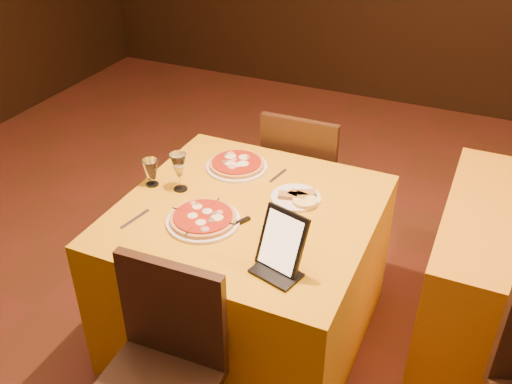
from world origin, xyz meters
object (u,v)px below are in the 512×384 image
at_px(chair_main_far, 308,178).
at_px(wine_glass, 179,172).
at_px(main_table, 248,273).
at_px(water_glass, 151,173).
at_px(tablet, 282,241).
at_px(pizza_near, 203,219).
at_px(pizza_far, 237,165).

distance_m(chair_main_far, wine_glass, 0.96).
distance_m(main_table, wine_glass, 0.59).
xyz_separation_m(water_glass, tablet, (0.77, -0.30, 0.06)).
distance_m(wine_glass, water_glass, 0.15).
bearing_deg(tablet, main_table, 148.35).
height_order(water_glass, tablet, tablet).
xyz_separation_m(chair_main_far, pizza_near, (-0.13, -0.99, 0.31)).
distance_m(main_table, pizza_far, 0.53).
bearing_deg(water_glass, wine_glass, 7.62).
relative_size(main_table, tablet, 4.51).
xyz_separation_m(chair_main_far, water_glass, (-0.49, -0.82, 0.36)).
relative_size(pizza_far, wine_glass, 1.59).
xyz_separation_m(main_table, water_glass, (-0.49, -0.00, 0.44)).
bearing_deg(pizza_far, chair_main_far, 69.09).
bearing_deg(pizza_far, water_glass, -133.89).
relative_size(pizza_near, tablet, 1.29).
xyz_separation_m(chair_main_far, pizza_far, (-0.20, -0.52, 0.31)).
relative_size(wine_glass, tablet, 0.78).
bearing_deg(pizza_near, water_glass, 155.08).
height_order(chair_main_far, pizza_near, chair_main_far).
height_order(pizza_near, tablet, tablet).
relative_size(main_table, pizza_far, 3.64).
bearing_deg(chair_main_far, tablet, 103.30).
bearing_deg(pizza_near, tablet, -17.82).
bearing_deg(pizza_near, wine_glass, 139.76).
xyz_separation_m(main_table, pizza_near, (-0.13, -0.17, 0.39)).
relative_size(main_table, water_glass, 8.46).
height_order(wine_glass, water_glass, wine_glass).
bearing_deg(chair_main_far, pizza_far, 68.23).
bearing_deg(water_glass, pizza_near, -24.92).
relative_size(water_glass, tablet, 0.53).
xyz_separation_m(main_table, wine_glass, (-0.35, 0.02, 0.47)).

